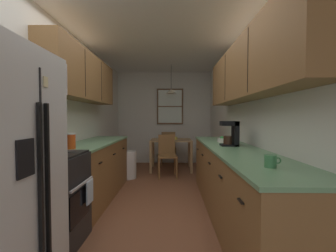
{
  "coord_description": "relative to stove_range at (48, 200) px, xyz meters",
  "views": [
    {
      "loc": [
        0.22,
        -2.66,
        1.27
      ],
      "look_at": [
        0.15,
        1.3,
        1.13
      ],
      "focal_mm": 23.76,
      "sensor_mm": 36.0,
      "label": 1
    }
  ],
  "objects": [
    {
      "name": "counter_left",
      "position": [
        -0.01,
        1.35,
        -0.02
      ],
      "size": [
        0.64,
        2.06,
        0.9
      ],
      "color": "brown",
      "rests_on": "ground"
    },
    {
      "name": "stove_range",
      "position": [
        0.0,
        0.0,
        0.0
      ],
      "size": [
        0.66,
        0.64,
        1.1
      ],
      "color": "black",
      "rests_on": "ground"
    },
    {
      "name": "microwave_over_range",
      "position": [
        -0.11,
        0.0,
        1.21
      ],
      "size": [
        0.39,
        0.58,
        0.34
      ],
      "color": "silver"
    },
    {
      "name": "ceiling_slab",
      "position": [
        0.99,
        1.54,
        2.12
      ],
      "size": [
        4.4,
        9.0,
        0.08
      ],
      "primitive_type": "cube",
      "color": "white"
    },
    {
      "name": "dining_chair_far",
      "position": [
        1.11,
        3.84,
        0.03
      ],
      "size": [
        0.42,
        0.42,
        0.9
      ],
      "color": "brown",
      "rests_on": "ground"
    },
    {
      "name": "ground_plane",
      "position": [
        0.99,
        1.54,
        -0.47
      ],
      "size": [
        12.0,
        12.0,
        0.0
      ],
      "primitive_type": "plane",
      "color": "brown"
    },
    {
      "name": "upper_cabinets_left",
      "position": [
        -0.15,
        1.3,
        1.42
      ],
      "size": [
        0.33,
        2.14,
        0.71
      ],
      "color": "brown"
    },
    {
      "name": "wall_left",
      "position": [
        -0.36,
        1.54,
        0.8
      ],
      "size": [
        0.1,
        9.0,
        2.55
      ],
      "primitive_type": "cube",
      "color": "silver",
      "rests_on": "ground"
    },
    {
      "name": "upper_cabinets_right",
      "position": [
        2.13,
        0.62,
        1.38
      ],
      "size": [
        0.33,
        2.89,
        0.7
      ],
      "color": "brown"
    },
    {
      "name": "trash_bin",
      "position": [
        0.29,
        2.51,
        -0.19
      ],
      "size": [
        0.33,
        0.33,
        0.57
      ],
      "primitive_type": "cylinder",
      "color": "white",
      "rests_on": "ground"
    },
    {
      "name": "table_serving_bowl",
      "position": [
        1.25,
        3.24,
        0.31
      ],
      "size": [
        0.19,
        0.19,
        0.06
      ],
      "primitive_type": "cylinder",
      "color": "#E0D14C",
      "rests_on": "dining_table"
    },
    {
      "name": "dining_chair_near",
      "position": [
        1.11,
        2.69,
        0.03
      ],
      "size": [
        0.44,
        0.44,
        0.9
      ],
      "color": "brown",
      "rests_on": "ground"
    },
    {
      "name": "wall_back",
      "position": [
        0.99,
        4.19,
        0.8
      ],
      "size": [
        4.4,
        0.1,
        2.55
      ],
      "primitive_type": "cube",
      "color": "silver",
      "rests_on": "ground"
    },
    {
      "name": "mug_by_coffeemaker",
      "position": [
        1.95,
        -0.46,
        0.48
      ],
      "size": [
        0.12,
        0.09,
        0.09
      ],
      "color": "#3F7F4C",
      "rests_on": "counter_right"
    },
    {
      "name": "dining_table",
      "position": [
        1.19,
        3.26,
        0.16
      ],
      "size": [
        0.98,
        0.74,
        0.75
      ],
      "color": "#A87F51",
      "rests_on": "ground"
    },
    {
      "name": "coffee_maker",
      "position": [
        2.0,
        0.82,
        0.6
      ],
      "size": [
        0.22,
        0.18,
        0.33
      ],
      "color": "black",
      "rests_on": "counter_right"
    },
    {
      "name": "pendant_light",
      "position": [
        1.19,
        3.26,
        1.44
      ],
      "size": [
        0.26,
        0.26,
        0.69
      ],
      "color": "black"
    },
    {
      "name": "wall_right",
      "position": [
        2.34,
        1.54,
        0.8
      ],
      "size": [
        0.1,
        9.0,
        2.55
      ],
      "primitive_type": "cube",
      "color": "silver",
      "rests_on": "ground"
    },
    {
      "name": "dish_towel",
      "position": [
        0.35,
        0.16,
        0.03
      ],
      "size": [
        0.02,
        0.16,
        0.24
      ],
      "primitive_type": "cube",
      "color": "silver"
    },
    {
      "name": "back_window",
      "position": [
        1.16,
        4.12,
        1.12
      ],
      "size": [
        0.73,
        0.05,
        0.99
      ],
      "color": "brown"
    },
    {
      "name": "fruit_bowl",
      "position": [
        2.04,
        1.27,
        0.46
      ],
      "size": [
        0.26,
        0.26,
        0.09
      ],
      "color": "silver",
      "rests_on": "counter_right"
    },
    {
      "name": "counter_right",
      "position": [
        1.99,
        0.67,
        -0.02
      ],
      "size": [
        0.64,
        3.21,
        0.9
      ],
      "color": "brown",
      "rests_on": "ground"
    },
    {
      "name": "storage_canister",
      "position": [
        -0.01,
        0.51,
        0.52
      ],
      "size": [
        0.12,
        0.12,
        0.19
      ],
      "color": "#D84C19",
      "rests_on": "counter_left"
    }
  ]
}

